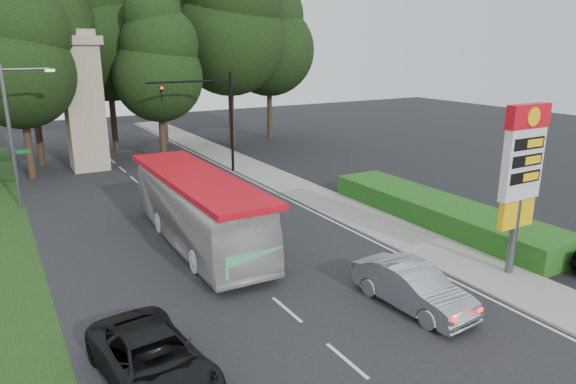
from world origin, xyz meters
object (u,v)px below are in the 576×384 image
streetlight_signs (14,130)px  sedan_silver (413,287)px  transit_bus (198,210)px  suv_charcoal (153,360)px  gas_station_pylon (522,167)px  traffic_signal_mast (214,109)px  monument (83,101)px

streetlight_signs → sedan_silver: (10.93, -20.02, -3.66)m
transit_bus → suv_charcoal: transit_bus is taller
gas_station_pylon → suv_charcoal: 14.83m
traffic_signal_mast → streetlight_signs: bearing=-171.1°
suv_charcoal → gas_station_pylon: bearing=-7.3°
monument → sedan_silver: bearing=-78.0°
monument → sedan_silver: size_ratio=2.13×
streetlight_signs → transit_bus: size_ratio=0.68×
transit_bus → sedan_silver: bearing=-64.3°
monument → gas_station_pylon: bearing=-68.2°
monument → sedan_silver: 28.96m
streetlight_signs → transit_bus: streetlight_signs is taller
monument → streetlight_signs: bearing=-122.0°
monument → transit_bus: 18.82m
gas_station_pylon → transit_bus: gas_station_pylon is taller
streetlight_signs → gas_station_pylon: bearing=-51.0°
sedan_silver → suv_charcoal: sedan_silver is taller
traffic_signal_mast → sedan_silver: bearing=-94.5°
transit_bus → gas_station_pylon: bearing=-43.5°
transit_bus → monument: bearing=96.8°
suv_charcoal → streetlight_signs: bearing=89.5°
gas_station_pylon → streetlight_signs: size_ratio=0.86×
streetlight_signs → sedan_silver: streetlight_signs is taller
streetlight_signs → suv_charcoal: 20.09m
monument → suv_charcoal: bearing=-96.5°
transit_bus → suv_charcoal: size_ratio=2.26×
gas_station_pylon → transit_bus: 13.81m
monument → suv_charcoal: 28.17m
streetlight_signs → suv_charcoal: streetlight_signs is taller
sedan_silver → gas_station_pylon: bearing=-3.9°
gas_station_pylon → sedan_silver: gas_station_pylon is taller
streetlight_signs → sedan_silver: 23.11m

